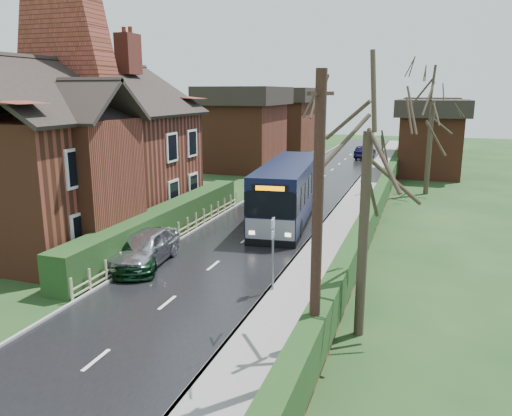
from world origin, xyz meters
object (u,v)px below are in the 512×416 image
(car_silver, at_px, (145,247))
(bus_stop_sign, at_px, (273,244))
(bus, at_px, (288,192))
(telegraph_pole, at_px, (317,233))
(brick_house, at_px, (75,148))
(car_green, at_px, (139,253))

(car_silver, xyz_separation_m, bus_stop_sign, (6.00, -1.25, 1.13))
(bus, height_order, telegraph_pole, telegraph_pole)
(bus, relative_size, telegraph_pole, 1.44)
(brick_house, height_order, car_green, brick_house)
(car_silver, xyz_separation_m, telegraph_pole, (8.60, -6.30, 3.13))
(bus_stop_sign, bearing_deg, telegraph_pole, -70.57)
(brick_house, height_order, bus, brick_house)
(car_green, height_order, telegraph_pole, telegraph_pole)
(brick_house, distance_m, telegraph_pole, 17.52)
(bus, height_order, car_green, bus)
(bus, xyz_separation_m, car_silver, (-3.74, -9.21, -0.88))
(brick_house, distance_m, car_green, 7.92)
(car_silver, height_order, bus_stop_sign, bus_stop_sign)
(car_silver, distance_m, car_green, 0.37)
(bus_stop_sign, relative_size, telegraph_pole, 0.37)
(bus_stop_sign, distance_m, telegraph_pole, 6.02)
(car_silver, height_order, car_green, car_silver)
(car_silver, height_order, telegraph_pole, telegraph_pole)
(brick_house, relative_size, telegraph_pole, 1.91)
(bus, distance_m, bus_stop_sign, 10.70)
(car_silver, bearing_deg, car_green, -112.94)
(car_green, xyz_separation_m, bus_stop_sign, (6.10, -0.93, 1.28))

